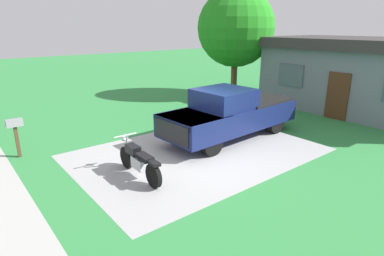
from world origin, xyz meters
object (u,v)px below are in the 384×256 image
motorcycle (139,161)px  shade_tree (236,28)px  pickup_truck (232,113)px  neighbor_house (366,75)px  mailbox (15,128)px

motorcycle → shade_tree: shade_tree is taller
motorcycle → pickup_truck: 4.55m
pickup_truck → neighbor_house: bearing=81.5°
pickup_truck → mailbox: pickup_truck is taller
shade_tree → neighbor_house: shade_tree is taller
pickup_truck → neighbor_house: neighbor_house is taller
mailbox → neighbor_house: size_ratio=0.13×
pickup_truck → neighbor_house: 8.11m
motorcycle → mailbox: size_ratio=1.76×
mailbox → shade_tree: shade_tree is taller
motorcycle → neighbor_house: neighbor_house is taller
mailbox → neighbor_house: bearing=74.7°
motorcycle → shade_tree: bearing=121.5°
shade_tree → neighbor_house: size_ratio=0.64×
pickup_truck → neighbor_house: size_ratio=0.59×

